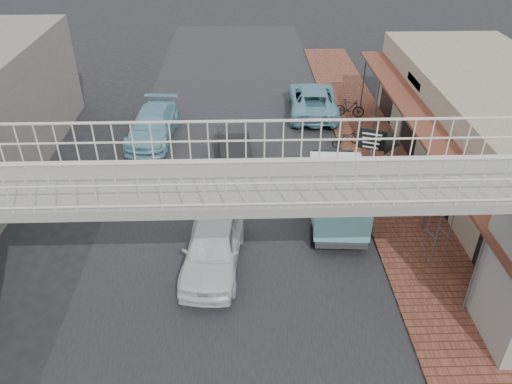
{
  "coord_description": "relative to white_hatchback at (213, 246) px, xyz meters",
  "views": [
    {
      "loc": [
        0.36,
        -13.47,
        11.13
      ],
      "look_at": [
        0.8,
        1.0,
        1.8
      ],
      "focal_mm": 35.0,
      "sensor_mm": 36.0,
      "label": 1
    }
  ],
  "objects": [
    {
      "name": "angkot_van",
      "position": [
        4.46,
        2.35,
        0.59
      ],
      "size": [
        2.25,
        4.45,
        2.13
      ],
      "rotation": [
        0.0,
        0.0,
        -0.07
      ],
      "color": "black",
      "rests_on": "ground"
    },
    {
      "name": "ground",
      "position": [
        0.67,
        0.66,
        -0.76
      ],
      "size": [
        120.0,
        120.0,
        0.0
      ],
      "primitive_type": "plane",
      "color": "black",
      "rests_on": "ground"
    },
    {
      "name": "white_hatchback",
      "position": [
        0.0,
        0.0,
        0.0
      ],
      "size": [
        2.24,
        4.63,
        1.53
      ],
      "primitive_type": "imported",
      "rotation": [
        0.0,
        0.0,
        -0.1
      ],
      "color": "white",
      "rests_on": "ground"
    },
    {
      "name": "sidewalk",
      "position": [
        7.17,
        3.66,
        -0.71
      ],
      "size": [
        3.0,
        40.0,
        0.1
      ],
      "primitive_type": "cube",
      "color": "brown",
      "rests_on": "ground"
    },
    {
      "name": "road_strip",
      "position": [
        0.67,
        0.66,
        -0.76
      ],
      "size": [
        10.0,
        60.0,
        0.01
      ],
      "primitive_type": "cube",
      "color": "black",
      "rests_on": "ground"
    },
    {
      "name": "dark_sedan",
      "position": [
        0.67,
        7.02,
        -0.12
      ],
      "size": [
        1.67,
        4.01,
        1.29
      ],
      "primitive_type": "imported",
      "rotation": [
        0.0,
        0.0,
        0.08
      ],
      "color": "black",
      "rests_on": "ground"
    },
    {
      "name": "angkot_far",
      "position": [
        -3.33,
        9.51,
        -0.04
      ],
      "size": [
        2.35,
        5.08,
        1.44
      ],
      "primitive_type": "imported",
      "rotation": [
        0.0,
        0.0,
        -0.07
      ],
      "color": "#6BAAB9",
      "rests_on": "ground"
    },
    {
      "name": "motorcycle_far",
      "position": [
        6.71,
        11.59,
        -0.18
      ],
      "size": [
        1.67,
        0.84,
        0.97
      ],
      "primitive_type": "imported",
      "rotation": [
        0.0,
        0.0,
        1.32
      ],
      "color": "black",
      "rests_on": "sidewalk"
    },
    {
      "name": "footbridge",
      "position": [
        0.67,
        -3.34,
        2.41
      ],
      "size": [
        16.4,
        2.4,
        6.34
      ],
      "color": "gray",
      "rests_on": "ground"
    },
    {
      "name": "street_clock",
      "position": [
        7.35,
        -0.08,
        1.55
      ],
      "size": [
        0.69,
        0.63,
        2.66
      ],
      "rotation": [
        0.0,
        0.0,
        0.29
      ],
      "color": "#59595B",
      "rests_on": "sidewalk"
    },
    {
      "name": "angkot_curb",
      "position": [
        4.87,
        12.4,
        -0.02
      ],
      "size": [
        2.8,
        5.52,
        1.49
      ],
      "primitive_type": "imported",
      "rotation": [
        0.0,
        0.0,
        3.08
      ],
      "color": "#6AA9B7",
      "rests_on": "ground"
    },
    {
      "name": "motorcycle_near",
      "position": [
        5.97,
        8.28,
        -0.24
      ],
      "size": [
        1.69,
        1.13,
        0.84
      ],
      "primitive_type": "imported",
      "rotation": [
        0.0,
        0.0,
        1.97
      ],
      "color": "black",
      "rests_on": "sidewalk"
    },
    {
      "name": "arrow_sign",
      "position": [
        6.71,
        4.0,
        1.64
      ],
      "size": [
        1.72,
        1.16,
        2.85
      ],
      "rotation": [
        0.0,
        0.0,
        -0.37
      ],
      "color": "#59595B",
      "rests_on": "sidewalk"
    },
    {
      "name": "shophouse_row",
      "position": [
        11.64,
        4.66,
        1.25
      ],
      "size": [
        7.2,
        18.0,
        4.0
      ],
      "color": "gray",
      "rests_on": "ground"
    }
  ]
}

